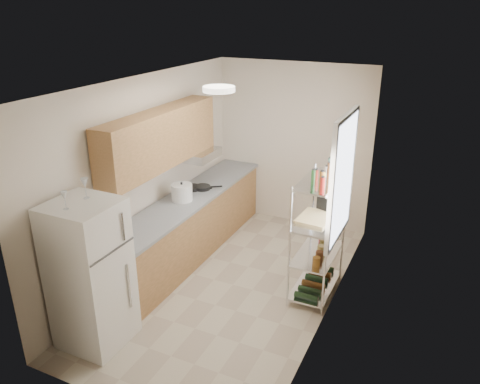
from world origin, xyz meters
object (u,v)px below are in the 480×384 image
(frying_pan_large, at_px, (192,188))
(rice_cooker, at_px, (182,192))
(refrigerator, at_px, (90,275))
(cutting_board, at_px, (315,218))
(espresso_machine, at_px, (328,199))

(frying_pan_large, bearing_deg, rice_cooker, -98.65)
(rice_cooker, relative_size, frying_pan_large, 1.13)
(refrigerator, xyz_separation_m, frying_pan_large, (-0.14, 2.30, 0.12))
(cutting_board, bearing_deg, rice_cooker, 178.75)
(cutting_board, xyz_separation_m, espresso_machine, (0.06, 0.34, 0.13))
(refrigerator, bearing_deg, frying_pan_large, 93.49)
(espresso_machine, bearing_deg, frying_pan_large, -163.19)
(rice_cooker, xyz_separation_m, cutting_board, (1.88, -0.04, 0.01))
(rice_cooker, relative_size, cutting_board, 0.62)
(refrigerator, relative_size, frying_pan_large, 6.35)
(rice_cooker, xyz_separation_m, espresso_machine, (1.94, 0.30, 0.14))
(espresso_machine, bearing_deg, cutting_board, -80.48)
(rice_cooker, distance_m, frying_pan_large, 0.43)
(refrigerator, distance_m, frying_pan_large, 2.31)
(frying_pan_large, height_order, cutting_board, cutting_board)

